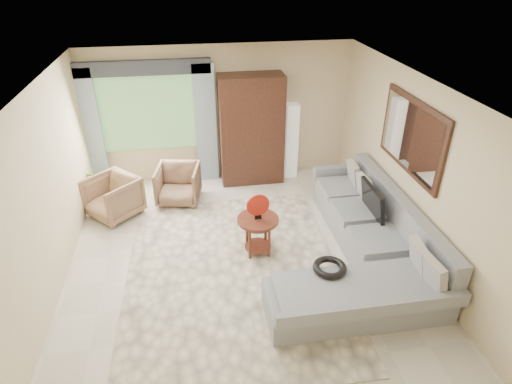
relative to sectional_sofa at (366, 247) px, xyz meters
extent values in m
plane|color=silver|center=(-1.78, 0.18, -0.28)|extent=(6.00, 6.00, 0.00)
cube|color=#F6EAC2|center=(-1.93, 0.11, -0.27)|extent=(3.09, 4.06, 0.02)
cube|color=gray|center=(0.22, 0.68, -0.08)|extent=(0.90, 2.40, 0.40)
cube|color=gray|center=(-0.48, -0.92, -0.08)|extent=(2.30, 0.80, 0.40)
cube|color=gray|center=(0.57, 0.28, 0.37)|extent=(0.20, 3.20, 0.50)
cube|color=gray|center=(0.22, 1.96, 0.23)|extent=(0.90, 0.16, 0.22)
cube|color=gray|center=(-0.48, -1.37, 0.21)|extent=(2.30, 0.10, 0.18)
cube|color=black|center=(0.27, 0.56, 0.44)|extent=(0.14, 0.74, 0.48)
torus|color=black|center=(-0.78, -0.65, 0.26)|extent=(0.43, 0.43, 0.09)
cylinder|color=#451C12|center=(-1.51, 0.50, 0.31)|extent=(0.62, 0.62, 0.04)
cylinder|color=#451C12|center=(-1.51, 0.50, -0.01)|extent=(0.41, 0.41, 0.55)
cylinder|color=red|center=(-1.51, 0.50, 0.56)|extent=(0.34, 0.06, 0.34)
imported|color=#9E7556|center=(-3.78, 1.94, 0.08)|extent=(1.10, 1.10, 0.72)
imported|color=brown|center=(-2.67, 2.26, 0.06)|extent=(0.86, 0.88, 0.69)
imported|color=#999999|center=(-4.17, 2.68, -0.01)|extent=(0.62, 0.59, 0.54)
cube|color=black|center=(-1.23, 2.90, 0.77)|extent=(1.20, 0.55, 2.10)
cube|color=silver|center=(-0.43, 2.96, 0.47)|extent=(0.24, 0.24, 1.50)
cube|color=#669E59|center=(-3.13, 3.15, 1.12)|extent=(1.80, 0.04, 1.40)
cube|color=#9EB7CC|center=(-4.18, 3.06, 0.87)|extent=(0.40, 0.08, 2.30)
cube|color=#9EB7CC|center=(-2.08, 3.06, 0.87)|extent=(0.40, 0.08, 2.30)
cube|color=#1E232D|center=(-3.13, 3.08, 1.97)|extent=(2.40, 0.12, 0.26)
cube|color=black|center=(0.69, 0.53, 1.47)|extent=(0.04, 1.70, 1.05)
cube|color=white|center=(0.66, 0.53, 1.47)|extent=(0.02, 1.54, 0.90)
camera|label=1|loc=(-2.38, -4.66, 3.75)|focal=30.00mm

